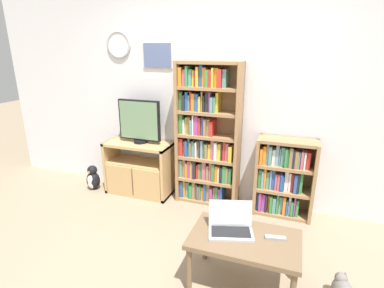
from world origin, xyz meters
The scene contains 10 objects.
ground_plane centered at (0.00, 0.00, 0.00)m, with size 18.00×18.00×0.00m, color gray.
wall_back centered at (-0.01, 1.65, 1.31)m, with size 6.44×0.09×2.60m.
tv_stand centered at (-1.02, 1.38, 0.35)m, with size 0.88×0.40×0.71m.
television centered at (-1.00, 1.42, 0.99)m, with size 0.57×0.18×0.56m.
bookshelf_tall centered at (-0.12, 1.48, 0.84)m, with size 0.77×0.28×1.76m.
bookshelf_short centered at (0.82, 1.47, 0.46)m, with size 0.66×0.29×0.92m.
coffee_table centered at (0.60, 0.17, 0.41)m, with size 0.86×0.53×0.47m.
laptop centered at (0.48, 0.23, 0.53)m, with size 0.41×0.34×0.23m.
remote_near_laptop centered at (0.83, 0.24, 0.48)m, with size 0.17×0.07×0.02m.
penguin_figurine centered at (-1.69, 1.25, 0.16)m, with size 0.19×0.17×0.35m.
Camera 1 is at (0.89, -1.87, 1.90)m, focal length 28.00 mm.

